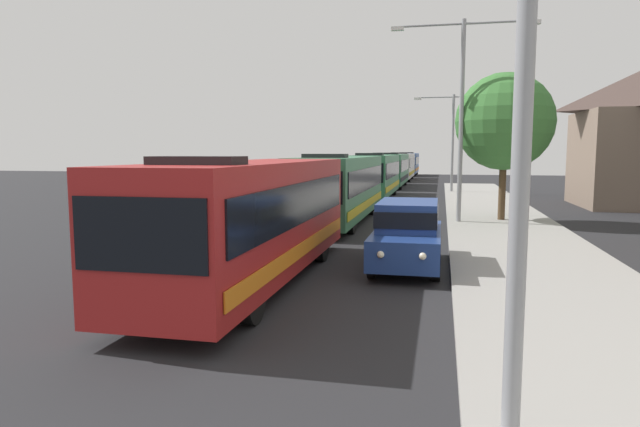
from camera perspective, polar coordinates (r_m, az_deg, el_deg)
The scene contains 11 objects.
bus_lead at distance 13.93m, azimuth -6.91°, elevation -0.25°, with size 2.58×10.75×3.21m.
bus_second_in_line at distance 25.81m, azimuth 2.16°, elevation 2.85°, with size 2.58×11.92×3.21m.
bus_middle at distance 39.40m, azimuth 5.75°, elevation 4.06°, with size 2.58×11.22×3.21m.
bus_fourth_in_line at distance 51.93m, azimuth 7.39°, elevation 4.60°, with size 2.58×11.01×3.21m.
bus_rear at distance 64.88m, azimuth 8.41°, elevation 4.94°, with size 2.58×11.90×3.21m.
bus_tail_end at distance 78.20m, azimuth 9.11°, elevation 5.17°, with size 2.58×10.86×3.21m.
white_suv at distance 15.82m, azimuth 9.06°, elevation -1.89°, with size 1.86×4.73×1.90m.
box_truck_oncoming at distance 76.36m, azimuth 6.53°, elevation 5.20°, with size 2.35×8.15×3.15m.
streetlamp_mid at distance 25.68m, azimuth 14.47°, elevation 11.33°, with size 6.33×0.28×8.90m.
streetlamp_far at distance 45.13m, azimuth 13.60°, elevation 8.25°, with size 6.14×0.28×7.61m.
roadside_tree at distance 26.85m, azimuth 18.57°, elevation 8.99°, with size 4.44×4.44×6.73m.
Camera 1 is at (3.30, -1.62, 3.30)m, focal length 30.91 mm.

